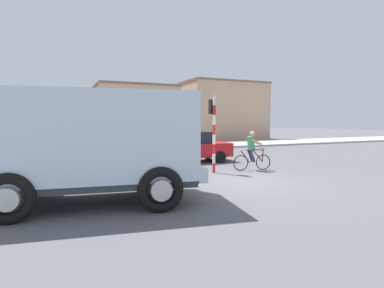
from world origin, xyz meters
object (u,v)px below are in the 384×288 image
car_far_side (191,147)px  truck_foreground (93,140)px  car_red_near (108,147)px  car_white_mid (134,143)px  traffic_light_pole (213,123)px  cyclist (252,151)px

car_far_side → truck_foreground: bearing=-131.6°
truck_foreground → car_far_side: (5.59, 6.30, -0.85)m
car_red_near → car_white_mid: (2.00, 2.65, 0.00)m
traffic_light_pole → car_white_mid: traffic_light_pole is taller
cyclist → car_white_mid: size_ratio=0.41×
car_red_near → traffic_light_pole: bearing=-52.8°
traffic_light_pole → car_far_side: bearing=81.8°
cyclist → car_far_side: 3.80m
cyclist → car_white_mid: (-3.42, 7.58, -0.05)m
car_white_mid → car_far_side: bearing=-62.7°
traffic_light_pole → car_red_near: 6.08m
cyclist → car_far_side: bearing=110.6°
truck_foreground → traffic_light_pole: 5.91m
car_white_mid → car_far_side: size_ratio=1.01×
truck_foreground → cyclist: (6.93, 2.75, -0.80)m
car_white_mid → car_far_side: (2.08, -4.02, 0.00)m
cyclist → car_red_near: size_ratio=0.40×
car_white_mid → truck_foreground: bearing=-108.8°
car_far_side → traffic_light_pole: bearing=-98.2°
traffic_light_pole → car_white_mid: (-1.60, 7.38, -1.25)m
truck_foreground → car_red_near: bearing=78.9°
cyclist → traffic_light_pole: (-1.82, 0.19, 1.20)m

